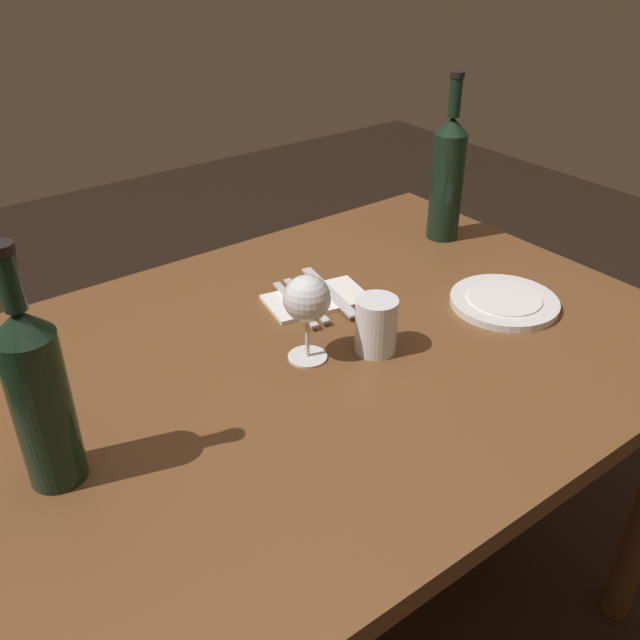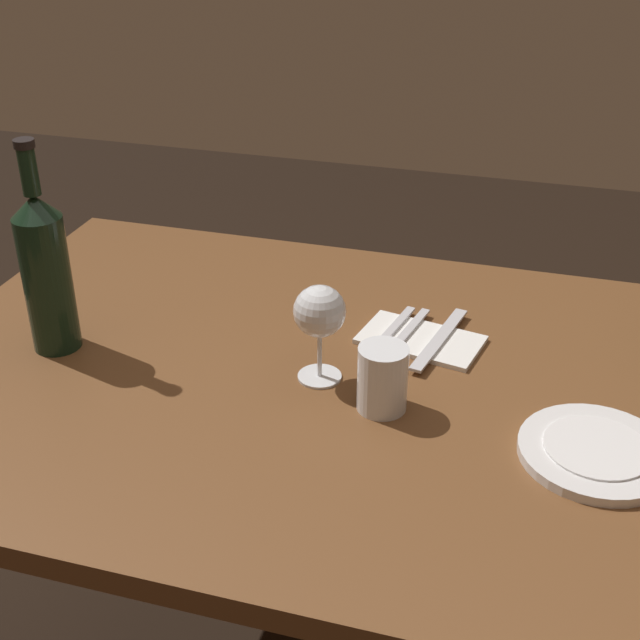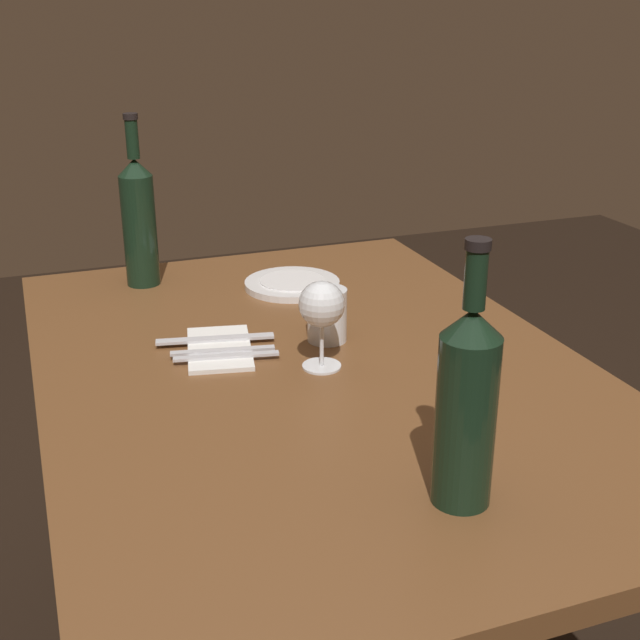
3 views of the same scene
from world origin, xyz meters
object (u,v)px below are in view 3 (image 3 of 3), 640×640
at_px(fork_outer, 226,356).
at_px(wine_glass_left, 322,307).
at_px(wine_bottle, 467,404).
at_px(fork_inner, 223,351).
at_px(wine_bottle_second, 139,219).
at_px(water_tumbler, 327,317).
at_px(table_knife, 215,339).
at_px(dinner_plate, 292,284).
at_px(folded_napkin, 219,349).

bearing_deg(fork_outer, wine_glass_left, -117.74).
distance_m(wine_bottle, fork_inner, 0.57).
xyz_separation_m(wine_bottle_second, water_tumbler, (-0.43, -0.26, -0.10)).
bearing_deg(table_knife, wine_bottle_second, 10.18).
height_order(water_tumbler, fork_outer, water_tumbler).
distance_m(wine_bottle, wine_bottle_second, 0.99).
bearing_deg(wine_bottle_second, fork_outer, -171.58).
xyz_separation_m(wine_glass_left, water_tumbler, (0.11, -0.05, -0.06)).
height_order(wine_bottle, water_tumbler, wine_bottle).
relative_size(wine_bottle, wine_bottle_second, 0.94).
relative_size(wine_glass_left, dinner_plate, 0.75).
bearing_deg(wine_bottle_second, dinner_plate, -114.30).
bearing_deg(fork_inner, wine_glass_left, -124.92).
relative_size(wine_bottle_second, fork_inner, 2.01).
bearing_deg(folded_napkin, table_knife, 0.00).
height_order(folded_napkin, table_knife, table_knife).
bearing_deg(wine_glass_left, fork_outer, 62.26).
bearing_deg(table_knife, folded_napkin, 180.00).
relative_size(dinner_plate, folded_napkin, 0.97).
relative_size(wine_bottle, dinner_plate, 1.67).
bearing_deg(table_knife, wine_bottle, -163.54).
distance_m(wine_glass_left, dinner_plate, 0.42).
bearing_deg(table_knife, dinner_plate, -42.87).
distance_m(wine_bottle_second, water_tumbler, 0.51).
distance_m(water_tumbler, table_knife, 0.20).
bearing_deg(wine_glass_left, wine_bottle_second, 21.79).
xyz_separation_m(water_tumbler, folded_napkin, (0.02, 0.19, -0.04)).
height_order(wine_bottle_second, water_tumbler, wine_bottle_second).
relative_size(water_tumbler, fork_inner, 0.54).
xyz_separation_m(fork_outer, table_knife, (0.08, 0.00, 0.00)).
xyz_separation_m(wine_glass_left, wine_bottle_second, (0.53, 0.21, 0.03)).
relative_size(wine_bottle_second, water_tumbler, 3.70).
bearing_deg(folded_napkin, fork_outer, 180.00).
distance_m(water_tumbler, dinner_plate, 0.30).
xyz_separation_m(water_tumbler, dinner_plate, (0.29, -0.03, -0.04)).
bearing_deg(wine_bottle_second, folded_napkin, -170.56).
relative_size(wine_glass_left, water_tumbler, 1.56).
xyz_separation_m(folded_napkin, table_knife, (0.03, 0.00, 0.01)).
bearing_deg(wine_bottle_second, wine_glass_left, -158.21).
xyz_separation_m(wine_bottle_second, folded_napkin, (-0.41, -0.07, -0.14)).
height_order(wine_bottle_second, folded_napkin, wine_bottle_second).
height_order(wine_bottle, fork_outer, wine_bottle).
xyz_separation_m(folded_napkin, fork_inner, (-0.02, 0.00, 0.01)).
relative_size(wine_glass_left, wine_bottle_second, 0.42).
bearing_deg(water_tumbler, dinner_plate, -6.04).
distance_m(wine_bottle_second, folded_napkin, 0.43).
relative_size(wine_bottle, fork_outer, 1.88).
bearing_deg(fork_inner, wine_bottle, -161.93).
relative_size(wine_bottle, folded_napkin, 1.62).
xyz_separation_m(wine_glass_left, folded_napkin, (0.13, 0.15, -0.10)).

